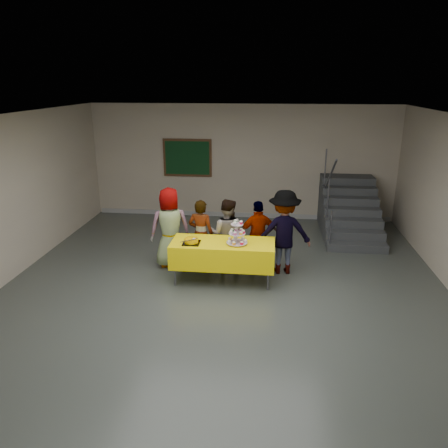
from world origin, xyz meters
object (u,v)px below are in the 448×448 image
object	(u,v)px
staircase	(348,212)
noticeboard	(187,158)
schoolchild_a	(170,228)
schoolchild_c	(227,234)
schoolchild_d	(258,235)
schoolchild_e	(284,232)
bake_table	(223,253)
bear_cake	(191,240)
schoolchild_b	(201,234)
cupcake_stand	(237,235)

from	to	relation	value
staircase	noticeboard	bearing A→B (deg)	168.61
schoolchild_a	noticeboard	distance (m)	3.51
schoolchild_c	schoolchild_a	bearing A→B (deg)	8.64
schoolchild_d	schoolchild_c	bearing A→B (deg)	-10.63
schoolchild_e	bake_table	bearing A→B (deg)	19.23
schoolchild_c	schoolchild_d	world-z (taller)	schoolchild_c
bear_cake	schoolchild_b	world-z (taller)	schoolchild_b
bear_cake	schoolchild_d	xyz separation A→B (m)	(1.18, 0.78, -0.14)
schoolchild_c	staircase	bearing A→B (deg)	-128.42
schoolchild_c	schoolchild_e	world-z (taller)	schoolchild_e
schoolchild_a	schoolchild_c	size ratio (longest dim) A/B	1.13
schoolchild_a	staircase	size ratio (longest dim) A/B	0.67
schoolchild_a	bear_cake	bearing A→B (deg)	108.90
schoolchild_b	schoolchild_c	distance (m)	0.51
schoolchild_a	schoolchild_e	size ratio (longest dim) A/B	0.98
schoolchild_a	schoolchild_b	size ratio (longest dim) A/B	1.15
schoolchild_a	schoolchild_d	size ratio (longest dim) A/B	1.16
schoolchild_a	noticeboard	bearing A→B (deg)	-103.72
schoolchild_e	noticeboard	xyz separation A→B (m)	(-2.51, 3.48, 0.78)
bake_table	staircase	xyz separation A→B (m)	(2.75, 3.18, -0.07)
schoolchild_c	cupcake_stand	bearing A→B (deg)	118.85
schoolchild_c	staircase	xyz separation A→B (m)	(2.74, 2.57, -0.22)
bake_table	staircase	size ratio (longest dim) A/B	0.78
schoolchild_b	noticeboard	xyz separation A→B (m)	(-0.90, 3.43, 0.90)
bake_table	noticeboard	size ratio (longest dim) A/B	1.45
schoolchild_e	schoolchild_a	bearing A→B (deg)	-8.38
schoolchild_d	schoolchild_b	bearing A→B (deg)	-10.75
schoolchild_e	noticeboard	bearing A→B (deg)	-60.71
schoolchild_b	noticeboard	distance (m)	3.66
cupcake_stand	bear_cake	size ratio (longest dim) A/B	1.24
schoolchild_b	schoolchild_e	world-z (taller)	schoolchild_e
bear_cake	schoolchild_c	bearing A→B (deg)	52.62
cupcake_stand	schoolchild_b	distance (m)	1.03
bake_table	bear_cake	xyz separation A→B (m)	(-0.55, -0.13, 0.27)
cupcake_stand	staircase	xyz separation A→B (m)	(2.48, 3.25, -0.45)
schoolchild_d	staircase	bearing A→B (deg)	-144.52
staircase	noticeboard	size ratio (longest dim) A/B	1.85
cupcake_stand	noticeboard	size ratio (longest dim) A/B	0.34
schoolchild_b	schoolchild_e	size ratio (longest dim) A/B	0.85
schoolchild_c	schoolchild_d	size ratio (longest dim) A/B	1.02
bake_table	schoolchild_d	size ratio (longest dim) A/B	1.36
schoolchild_e	cupcake_stand	bearing A→B (deg)	29.05
schoolchild_d	staircase	xyz separation A→B (m)	(2.12, 2.53, -0.20)
schoolchild_a	staircase	bearing A→B (deg)	-164.89
bear_cake	schoolchild_e	xyz separation A→B (m)	(1.66, 0.66, -0.01)
schoolchild_c	schoolchild_e	bearing A→B (deg)	-175.51
cupcake_stand	schoolchild_d	bearing A→B (deg)	63.43
bake_table	schoolchild_c	bearing A→B (deg)	88.98
schoolchild_a	noticeboard	world-z (taller)	noticeboard
schoolchild_d	schoolchild_a	bearing A→B (deg)	-12.96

